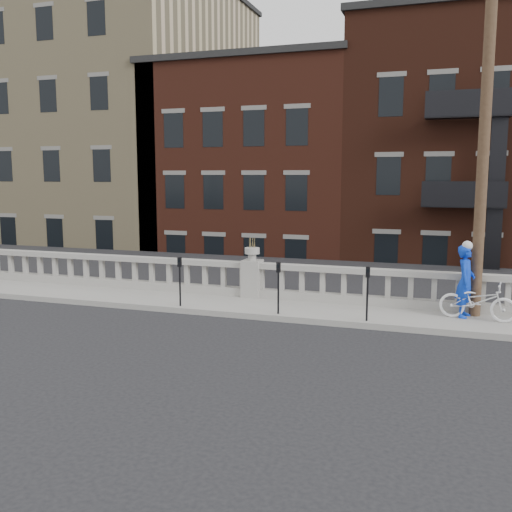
{
  "coord_description": "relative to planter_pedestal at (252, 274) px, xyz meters",
  "views": [
    {
      "loc": [
        5.4,
        -11.82,
        3.75
      ],
      "look_at": [
        0.37,
        3.2,
        1.49
      ],
      "focal_mm": 40.0,
      "sensor_mm": 36.0,
      "label": 1
    }
  ],
  "objects": [
    {
      "name": "sidewalk",
      "position": [
        0.0,
        -0.95,
        -0.76
      ],
      "size": [
        32.0,
        2.2,
        0.15
      ],
      "primitive_type": "cube",
      "color": "gray",
      "rests_on": "ground"
    },
    {
      "name": "lower_level",
      "position": [
        0.56,
        19.09,
        1.8
      ],
      "size": [
        80.0,
        44.0,
        20.8
      ],
      "color": "#605E59",
      "rests_on": "ground"
    },
    {
      "name": "ground",
      "position": [
        0.0,
        -3.95,
        -0.83
      ],
      "size": [
        120.0,
        120.0,
        0.0
      ],
      "primitive_type": "plane",
      "color": "black",
      "rests_on": "ground"
    },
    {
      "name": "planter_pedestal",
      "position": [
        0.0,
        0.0,
        0.0
      ],
      "size": [
        0.55,
        0.55,
        1.76
      ],
      "color": "gray",
      "rests_on": "sidewalk"
    },
    {
      "name": "parking_meter_c",
      "position": [
        1.34,
        -1.8,
        0.17
      ],
      "size": [
        0.1,
        0.09,
        1.36
      ],
      "color": "black",
      "rests_on": "sidewalk"
    },
    {
      "name": "parking_meter_b",
      "position": [
        -1.49,
        -1.8,
        0.17
      ],
      "size": [
        0.1,
        0.09,
        1.36
      ],
      "color": "black",
      "rests_on": "sidewalk"
    },
    {
      "name": "bicycle",
      "position": [
        6.23,
        -0.81,
        -0.2
      ],
      "size": [
        1.91,
        0.9,
        0.96
      ],
      "primitive_type": "imported",
      "rotation": [
        0.0,
        0.0,
        1.43
      ],
      "color": "white",
      "rests_on": "sidewalk"
    },
    {
      "name": "utility_pole",
      "position": [
        6.2,
        -0.35,
        4.41
      ],
      "size": [
        1.6,
        0.28,
        10.0
      ],
      "color": "#422D1E",
      "rests_on": "sidewalk"
    },
    {
      "name": "balustrade",
      "position": [
        0.0,
        0.0,
        -0.19
      ],
      "size": [
        28.0,
        0.34,
        1.03
      ],
      "color": "gray",
      "rests_on": "sidewalk"
    },
    {
      "name": "cyclist",
      "position": [
        5.93,
        -0.61,
        0.25
      ],
      "size": [
        0.56,
        0.75,
        1.85
      ],
      "primitive_type": "imported",
      "rotation": [
        0.0,
        0.0,
        1.38
      ],
      "color": "#0D36C7",
      "rests_on": "sidewalk"
    },
    {
      "name": "parking_meter_d",
      "position": [
        3.63,
        -1.8,
        0.17
      ],
      "size": [
        0.1,
        0.09,
        1.36
      ],
      "color": "black",
      "rests_on": "sidewalk"
    }
  ]
}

